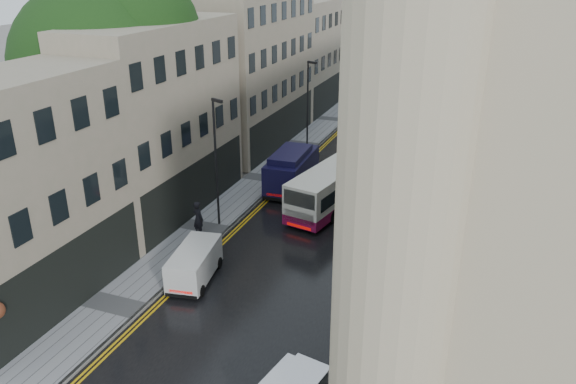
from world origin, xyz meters
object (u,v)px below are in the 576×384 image
Objects in this scene: lamp_post_far at (308,109)px; tree_far at (215,70)px; white_lorry at (391,143)px; tree_near at (103,96)px; cream_bus at (303,194)px; white_van at (169,277)px; lamp_post_near at (216,164)px; pedestrian at (198,219)px; navy_van at (267,177)px.

tree_far is at bearing -155.91° from lamp_post_far.
tree_near is at bearing -148.44° from white_lorry.
tree_far is 1.28× the size of cream_bus.
white_van is (8.06, -20.24, -5.37)m from tree_far.
pedestrian is at bearing -78.45° from lamp_post_near.
tree_near is 1.42× the size of cream_bus.
white_van is at bearing -40.89° from tree_near.
cream_bus is at bearing -42.70° from tree_far.
tree_far reaches higher than navy_van.
tree_far is 14.77m from white_lorry.
lamp_post_near reaches higher than white_lorry.
lamp_post_near reaches higher than white_van.
white_lorry reaches higher than navy_van.
tree_near is 6.91× the size of pedestrian.
lamp_post_far reaches higher than pedestrian.
white_van is at bearing -56.77° from lamp_post_near.
white_lorry is at bearing 40.61° from tree_near.
cream_bus is 11.40m from lamp_post_far.
cream_bus is 1.22× the size of white_lorry.
pedestrian is at bearing -14.82° from tree_near.
navy_van is at bearing 29.48° from tree_near.
cream_bus reaches higher than white_van.
tree_near is at bearing -157.19° from lamp_post_near.
lamp_post_near is 13.70m from lamp_post_far.
tree_far is 1.74× the size of lamp_post_far.
tree_far is 15.61m from cream_bus.
pedestrian is (-1.40, -6.44, -0.30)m from navy_van.
tree_far is at bearing 88.68° from tree_near.
navy_van is at bearing 161.47° from cream_bus.
cream_bus is at bearing 14.75° from tree_near.
navy_van is 2.74× the size of pedestrian.
cream_bus is at bearing 64.72° from white_van.
white_van is at bearing -68.28° from tree_far.
tree_far is at bearing 141.38° from lamp_post_near.
navy_van is 0.77× the size of lamp_post_far.
tree_near is 12.62m from white_van.
lamp_post_far is at bearing 4.35° from tree_far.
cream_bus is 10.58m from white_van.
lamp_post_near is at bearing -72.77° from lamp_post_far.
lamp_post_near reaches higher than cream_bus.
lamp_post_far reaches higher than navy_van.
tree_near is 1.89× the size of lamp_post_near.
cream_bus is 3.44m from navy_van.
white_lorry is 1.09× the size of lamp_post_near.
white_lorry is 20.62m from white_van.
navy_van is at bearing -137.95° from white_lorry.
tree_near is 10.92m from navy_van.
white_van is 0.68× the size of navy_van.
tree_far reaches higher than white_van.
pedestrian is (-1.56, 5.44, 0.26)m from white_van.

